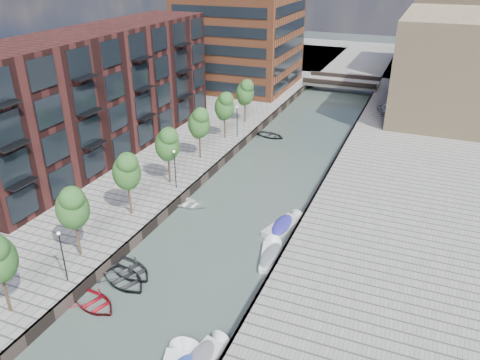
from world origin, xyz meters
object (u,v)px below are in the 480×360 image
Objects in this scene: bridge at (342,82)px; tree_6 at (245,92)px; sloop_3 at (188,205)px; tree_1 at (72,206)px; tree_2 at (127,170)px; sloop_4 at (270,137)px; sloop_0 at (130,272)px; motorboat_1 at (201,360)px; motorboat_3 at (285,225)px; tree_5 at (224,105)px; sloop_1 at (124,282)px; tree_4 at (199,122)px; car at (384,109)px; sloop_2 at (94,305)px; motorboat_4 at (271,254)px; tree_3 at (167,143)px.

tree_6 is at bearing -108.10° from bridge.
tree_6 is 1.48× the size of sloop_3.
tree_2 is (0.00, 7.00, 0.00)m from tree_1.
tree_6 is 1.43× the size of sloop_4.
sloop_0 is at bearing -83.18° from tree_6.
tree_2 is at bearing 137.06° from motorboat_1.
sloop_0 reaches higher than sloop_3.
tree_1 is at bearing 118.11° from sloop_0.
motorboat_1 is 16.94m from motorboat_3.
tree_5 is 1.32× the size of sloop_0.
sloop_4 is 39.45m from motorboat_1.
tree_6 is at bearing 90.00° from tree_2.
sloop_1 is (4.38, -35.61, -5.31)m from tree_6.
tree_4 is at bearing 116.70° from motorboat_1.
tree_4 is at bearing -147.76° from car.
sloop_3 is at bearing 19.46° from sloop_2.
sloop_4 is 27.90m from motorboat_4.
tree_1 is 1.43× the size of sloop_4.
bridge is at bearing 81.05° from tree_2.
tree_6 is (0.00, 35.00, 0.00)m from tree_1.
tree_6 reaches higher than sloop_0.
motorboat_1 reaches higher than sloop_2.
tree_2 is 1.00× the size of tree_6.
motorboat_1 is (9.32, -1.73, 0.19)m from sloop_2.
sloop_2 is (-0.20, -4.15, 0.00)m from sloop_0.
sloop_0 is 14.31m from motorboat_3.
tree_1 is 15.99m from motorboat_4.
bridge is 66.50m from motorboat_1.
motorboat_4 is (9.43, 6.21, 0.18)m from sloop_0.
motorboat_3 reaches higher than sloop_2.
bridge is 2.80× the size of sloop_1.
tree_5 is 25.70m from motorboat_4.
tree_6 is 36.27m from sloop_1.
car is (17.67, 11.74, -3.70)m from tree_6.
tree_3 is at bearing 124.42° from motorboat_1.
bridge is at bearing 5.95° from sloop_4.
tree_3 is at bearing 169.80° from motorboat_3.
tree_1 is 1.00× the size of tree_2.
tree_3 is (0.00, 7.00, 0.00)m from tree_2.
tree_6 is at bearing 119.46° from motorboat_3.
sloop_1 is at bearing -147.25° from sloop_0.
sloop_1 is at bearing -7.89° from tree_1.
car is (13.75, 50.32, 1.61)m from sloop_2.
sloop_4 is at bearing -1.50° from sloop_3.
tree_2 is at bearing 37.11° from sloop_2.
tree_3 and tree_5 have the same top height.
sloop_2 reaches higher than sloop_3.
motorboat_1 is at bearing -68.33° from tree_5.
tree_3 is at bearing 90.00° from tree_2.
sloop_0 is 1.12× the size of sloop_3.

